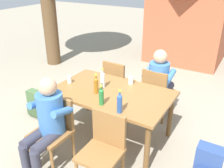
{
  "coord_description": "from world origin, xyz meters",
  "views": [
    {
      "loc": [
        1.58,
        -2.65,
        2.31
      ],
      "look_at": [
        0.0,
        0.0,
        0.85
      ],
      "focal_mm": 39.69,
      "sensor_mm": 36.0,
      "label": 1
    }
  ],
  "objects_px": {
    "chair_near_left": "(55,127)",
    "bottle_clear": "(103,79)",
    "cup_white": "(131,80)",
    "cup_glass": "(69,79)",
    "bottle_green": "(101,96)",
    "brick_kiosk": "(190,11)",
    "backpack_by_far_side": "(208,165)",
    "dining_table": "(112,97)",
    "bottle_amber": "(96,85)",
    "backpack_by_near_side": "(37,104)",
    "chair_far_left": "(117,81)",
    "bottle_blue": "(120,103)",
    "chair_far_right": "(156,91)",
    "person_in_white_shirt": "(160,79)",
    "chair_near_right": "(104,147)",
    "person_in_plaid_shirt": "(47,120)"
  },
  "relations": [
    {
      "from": "chair_far_right",
      "to": "backpack_by_far_side",
      "type": "distance_m",
      "value": 1.47
    },
    {
      "from": "cup_glass",
      "to": "bottle_amber",
      "type": "bearing_deg",
      "value": -7.82
    },
    {
      "from": "dining_table",
      "to": "person_in_white_shirt",
      "type": "height_order",
      "value": "person_in_white_shirt"
    },
    {
      "from": "bottle_green",
      "to": "backpack_by_near_side",
      "type": "bearing_deg",
      "value": 172.47
    },
    {
      "from": "bottle_green",
      "to": "backpack_by_far_side",
      "type": "height_order",
      "value": "bottle_green"
    },
    {
      "from": "person_in_white_shirt",
      "to": "bottle_green",
      "type": "distance_m",
      "value": 1.33
    },
    {
      "from": "bottle_amber",
      "to": "chair_far_right",
      "type": "bearing_deg",
      "value": 60.55
    },
    {
      "from": "bottle_green",
      "to": "brick_kiosk",
      "type": "xyz_separation_m",
      "value": [
        -0.11,
        4.39,
        0.44
      ]
    },
    {
      "from": "chair_far_right",
      "to": "bottle_blue",
      "type": "relative_size",
      "value": 2.89
    },
    {
      "from": "backpack_by_near_side",
      "to": "bottle_clear",
      "type": "bearing_deg",
      "value": 11.04
    },
    {
      "from": "chair_far_left",
      "to": "cup_glass",
      "type": "bearing_deg",
      "value": -110.82
    },
    {
      "from": "dining_table",
      "to": "cup_white",
      "type": "relative_size",
      "value": 13.7
    },
    {
      "from": "cup_white",
      "to": "cup_glass",
      "type": "relative_size",
      "value": 1.11
    },
    {
      "from": "bottle_clear",
      "to": "person_in_plaid_shirt",
      "type": "bearing_deg",
      "value": -100.77
    },
    {
      "from": "chair_near_left",
      "to": "bottle_green",
      "type": "height_order",
      "value": "bottle_green"
    },
    {
      "from": "bottle_green",
      "to": "cup_white",
      "type": "height_order",
      "value": "bottle_green"
    },
    {
      "from": "chair_far_left",
      "to": "backpack_by_far_side",
      "type": "bearing_deg",
      "value": -29.23
    },
    {
      "from": "bottle_blue",
      "to": "bottle_amber",
      "type": "bearing_deg",
      "value": 152.15
    },
    {
      "from": "bottle_clear",
      "to": "cup_glass",
      "type": "distance_m",
      "value": 0.54
    },
    {
      "from": "chair_near_right",
      "to": "brick_kiosk",
      "type": "relative_size",
      "value": 0.35
    },
    {
      "from": "chair_near_left",
      "to": "backpack_by_far_side",
      "type": "bearing_deg",
      "value": 18.68
    },
    {
      "from": "person_in_plaid_shirt",
      "to": "chair_far_right",
      "type": "bearing_deg",
      "value": 66.78
    },
    {
      "from": "bottle_blue",
      "to": "cup_white",
      "type": "distance_m",
      "value": 0.83
    },
    {
      "from": "person_in_white_shirt",
      "to": "bottle_green",
      "type": "bearing_deg",
      "value": -103.35
    },
    {
      "from": "chair_far_right",
      "to": "bottle_green",
      "type": "xyz_separation_m",
      "value": [
        -0.3,
        -1.17,
        0.36
      ]
    },
    {
      "from": "chair_near_right",
      "to": "bottle_amber",
      "type": "xyz_separation_m",
      "value": [
        -0.54,
        0.66,
        0.37
      ]
    },
    {
      "from": "chair_near_left",
      "to": "chair_far_left",
      "type": "bearing_deg",
      "value": 90.17
    },
    {
      "from": "bottle_blue",
      "to": "backpack_by_near_side",
      "type": "bearing_deg",
      "value": 172.15
    },
    {
      "from": "backpack_by_near_side",
      "to": "backpack_by_far_side",
      "type": "distance_m",
      "value": 2.79
    },
    {
      "from": "chair_near_left",
      "to": "person_in_white_shirt",
      "type": "relative_size",
      "value": 0.74
    },
    {
      "from": "dining_table",
      "to": "bottle_clear",
      "type": "distance_m",
      "value": 0.29
    },
    {
      "from": "bottle_clear",
      "to": "backpack_by_far_side",
      "type": "bearing_deg",
      "value": -8.84
    },
    {
      "from": "chair_near_right",
      "to": "backpack_by_near_side",
      "type": "relative_size",
      "value": 1.93
    },
    {
      "from": "person_in_plaid_shirt",
      "to": "bottle_amber",
      "type": "distance_m",
      "value": 0.82
    },
    {
      "from": "chair_near_left",
      "to": "bottle_clear",
      "type": "relative_size",
      "value": 2.94
    },
    {
      "from": "chair_far_right",
      "to": "backpack_by_near_side",
      "type": "relative_size",
      "value": 1.93
    },
    {
      "from": "person_in_plaid_shirt",
      "to": "backpack_by_far_side",
      "type": "distance_m",
      "value": 1.97
    },
    {
      "from": "dining_table",
      "to": "chair_near_left",
      "type": "bearing_deg",
      "value": -114.63
    },
    {
      "from": "chair_far_right",
      "to": "chair_far_left",
      "type": "distance_m",
      "value": 0.74
    },
    {
      "from": "backpack_by_far_side",
      "to": "cup_white",
      "type": "bearing_deg",
      "value": 156.52
    },
    {
      "from": "bottle_blue",
      "to": "chair_near_right",
      "type": "bearing_deg",
      "value": -87.87
    },
    {
      "from": "dining_table",
      "to": "cup_white",
      "type": "height_order",
      "value": "cup_white"
    },
    {
      "from": "dining_table",
      "to": "backpack_by_far_side",
      "type": "xyz_separation_m",
      "value": [
        1.41,
        -0.2,
        -0.42
      ]
    },
    {
      "from": "bottle_blue",
      "to": "backpack_by_far_side",
      "type": "bearing_deg",
      "value": 11.77
    },
    {
      "from": "person_in_plaid_shirt",
      "to": "backpack_by_far_side",
      "type": "height_order",
      "value": "person_in_plaid_shirt"
    },
    {
      "from": "bottle_green",
      "to": "cup_glass",
      "type": "relative_size",
      "value": 2.51
    },
    {
      "from": "bottle_clear",
      "to": "bottle_amber",
      "type": "relative_size",
      "value": 1.04
    },
    {
      "from": "dining_table",
      "to": "person_in_plaid_shirt",
      "type": "distance_m",
      "value": 0.98
    },
    {
      "from": "chair_far_left",
      "to": "backpack_by_near_side",
      "type": "distance_m",
      "value": 1.43
    },
    {
      "from": "chair_far_right",
      "to": "bottle_amber",
      "type": "xyz_separation_m",
      "value": [
        -0.53,
        -0.94,
        0.37
      ]
    }
  ]
}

